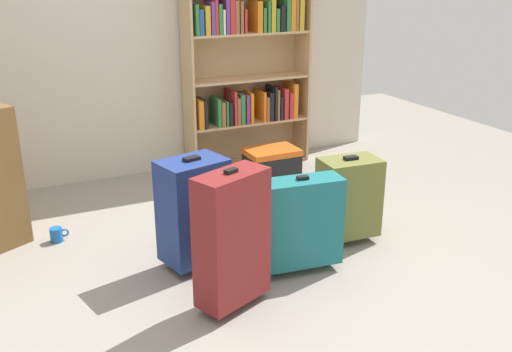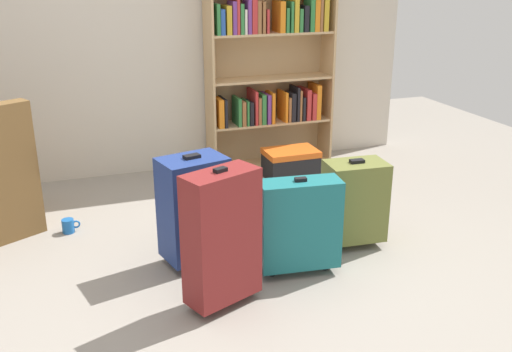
{
  "view_description": "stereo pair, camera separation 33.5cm",
  "coord_description": "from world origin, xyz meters",
  "px_view_note": "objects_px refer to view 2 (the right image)",
  "views": [
    {
      "loc": [
        -1.17,
        -2.63,
        1.7
      ],
      "look_at": [
        0.19,
        0.21,
        0.55
      ],
      "focal_mm": 40.74,
      "sensor_mm": 36.0,
      "label": 1
    },
    {
      "loc": [
        -0.86,
        -2.76,
        1.7
      ],
      "look_at": [
        0.19,
        0.21,
        0.55
      ],
      "focal_mm": 40.74,
      "sensor_mm": 36.0,
      "label": 2
    }
  ],
  "objects_px": {
    "suitcase_dark_red": "(222,237)",
    "storage_box": "(291,163)",
    "suitcase_navy_blue": "(194,208)",
    "suitcase_teal": "(299,224)",
    "suitcase_olive": "(355,201)",
    "bookshelf": "(270,44)",
    "mug": "(69,226)"
  },
  "relations": [
    {
      "from": "suitcase_teal",
      "to": "suitcase_navy_blue",
      "type": "xyz_separation_m",
      "value": [
        -0.54,
        0.32,
        0.05
      ]
    },
    {
      "from": "storage_box",
      "to": "suitcase_dark_red",
      "type": "distance_m",
      "value": 2.04
    },
    {
      "from": "storage_box",
      "to": "suitcase_teal",
      "type": "relative_size",
      "value": 0.74
    },
    {
      "from": "suitcase_teal",
      "to": "suitcase_olive",
      "type": "height_order",
      "value": "suitcase_teal"
    },
    {
      "from": "storage_box",
      "to": "suitcase_navy_blue",
      "type": "xyz_separation_m",
      "value": [
        -1.11,
        -1.19,
        0.23
      ]
    },
    {
      "from": "suitcase_teal",
      "to": "suitcase_olive",
      "type": "relative_size",
      "value": 1.03
    },
    {
      "from": "storage_box",
      "to": "suitcase_teal",
      "type": "xyz_separation_m",
      "value": [
        -0.58,
        -1.51,
        0.18
      ]
    },
    {
      "from": "storage_box",
      "to": "suitcase_dark_red",
      "type": "height_order",
      "value": "suitcase_dark_red"
    },
    {
      "from": "suitcase_olive",
      "to": "mug",
      "type": "bearing_deg",
      "value": 155.41
    },
    {
      "from": "mug",
      "to": "suitcase_teal",
      "type": "height_order",
      "value": "suitcase_teal"
    },
    {
      "from": "suitcase_olive",
      "to": "suitcase_navy_blue",
      "type": "height_order",
      "value": "suitcase_navy_blue"
    },
    {
      "from": "mug",
      "to": "suitcase_olive",
      "type": "height_order",
      "value": "suitcase_olive"
    },
    {
      "from": "storage_box",
      "to": "suitcase_olive",
      "type": "bearing_deg",
      "value": -94.63
    },
    {
      "from": "bookshelf",
      "to": "suitcase_teal",
      "type": "xyz_separation_m",
      "value": [
        -0.54,
        -1.92,
        -0.76
      ]
    },
    {
      "from": "mug",
      "to": "bookshelf",
      "type": "bearing_deg",
      "value": 27.18
    },
    {
      "from": "mug",
      "to": "suitcase_olive",
      "type": "distance_m",
      "value": 1.91
    },
    {
      "from": "suitcase_dark_red",
      "to": "suitcase_navy_blue",
      "type": "xyz_separation_m",
      "value": [
        -0.02,
        0.51,
        -0.04
      ]
    },
    {
      "from": "mug",
      "to": "storage_box",
      "type": "bearing_deg",
      "value": 15.43
    },
    {
      "from": "suitcase_dark_red",
      "to": "suitcase_olive",
      "type": "distance_m",
      "value": 1.07
    },
    {
      "from": "bookshelf",
      "to": "suitcase_teal",
      "type": "relative_size",
      "value": 3.25
    },
    {
      "from": "mug",
      "to": "suitcase_navy_blue",
      "type": "height_order",
      "value": "suitcase_navy_blue"
    },
    {
      "from": "suitcase_olive",
      "to": "suitcase_teal",
      "type": "bearing_deg",
      "value": -155.24
    },
    {
      "from": "storage_box",
      "to": "suitcase_olive",
      "type": "distance_m",
      "value": 1.31
    },
    {
      "from": "mug",
      "to": "suitcase_dark_red",
      "type": "bearing_deg",
      "value": -58.46
    },
    {
      "from": "mug",
      "to": "storage_box",
      "type": "distance_m",
      "value": 1.89
    },
    {
      "from": "bookshelf",
      "to": "storage_box",
      "type": "relative_size",
      "value": 4.37
    },
    {
      "from": "suitcase_olive",
      "to": "suitcase_navy_blue",
      "type": "relative_size",
      "value": 0.84
    },
    {
      "from": "bookshelf",
      "to": "suitcase_navy_blue",
      "type": "bearing_deg",
      "value": -123.95
    },
    {
      "from": "bookshelf",
      "to": "suitcase_navy_blue",
      "type": "height_order",
      "value": "bookshelf"
    },
    {
      "from": "suitcase_dark_red",
      "to": "storage_box",
      "type": "bearing_deg",
      "value": 57.31
    },
    {
      "from": "suitcase_teal",
      "to": "storage_box",
      "type": "bearing_deg",
      "value": 69.06
    },
    {
      "from": "bookshelf",
      "to": "mug",
      "type": "bearing_deg",
      "value": -152.82
    }
  ]
}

